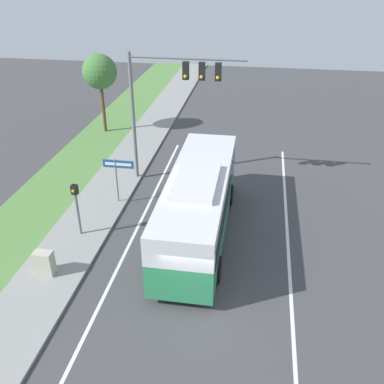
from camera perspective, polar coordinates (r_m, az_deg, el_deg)
ground_plane at (r=16.98m, az=0.62°, el=-14.23°), size 80.00×80.00×0.00m
sidewalk at (r=18.64m, az=-18.97°, el=-11.26°), size 2.80×80.00×0.12m
lane_divider_near at (r=17.72m, az=-11.26°, el=-12.68°), size 0.14×30.00×0.01m
lane_divider_far at (r=16.97m, az=13.17°, el=-15.19°), size 0.14×30.00×0.01m
bus at (r=19.46m, az=0.86°, el=-1.22°), size 2.75×10.07×3.35m
signal_gantry at (r=23.31m, az=-3.20°, el=13.28°), size 6.21×0.41×7.31m
pedestrian_signal at (r=20.07m, az=-15.18°, el=-1.23°), size 0.28×0.34×2.70m
street_sign at (r=22.37m, az=-9.88°, el=2.70°), size 1.63×0.08×2.57m
utility_cabinet at (r=18.65m, az=-19.09°, el=-8.93°), size 0.76×0.47×1.06m
roadside_tree at (r=31.78m, az=-12.21°, el=15.35°), size 2.43×2.43×5.62m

